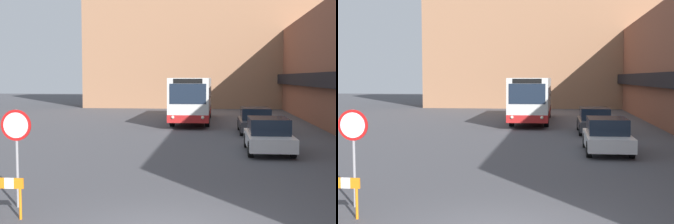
% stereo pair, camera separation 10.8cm
% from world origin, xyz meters
% --- Properties ---
extents(building_backdrop_far, '(26.00, 8.00, 18.79)m').
position_xyz_m(building_backdrop_far, '(0.00, 42.48, 9.39)').
color(building_backdrop_far, '#996B4C').
rests_on(building_backdrop_far, ground_plane).
extents(city_bus, '(2.56, 11.46, 3.16)m').
position_xyz_m(city_bus, '(-0.75, 24.60, 1.72)').
color(city_bus, silver).
rests_on(city_bus, ground_plane).
extents(parked_car_front, '(1.89, 4.24, 1.47)m').
position_xyz_m(parked_car_front, '(3.20, 11.00, 0.74)').
color(parked_car_front, silver).
rests_on(parked_car_front, ground_plane).
extents(parked_car_back, '(1.87, 4.41, 1.46)m').
position_xyz_m(parked_car_back, '(3.20, 17.98, 0.73)').
color(parked_car_back, '#38383D').
rests_on(parked_car_back, ground_plane).
extents(stop_sign, '(0.76, 0.08, 2.41)m').
position_xyz_m(stop_sign, '(-3.85, 1.68, 1.75)').
color(stop_sign, gray).
rests_on(stop_sign, ground_plane).
extents(construction_barricade, '(1.10, 0.06, 0.94)m').
position_xyz_m(construction_barricade, '(-3.85, 0.74, 0.67)').
color(construction_barricade, orange).
rests_on(construction_barricade, ground_plane).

